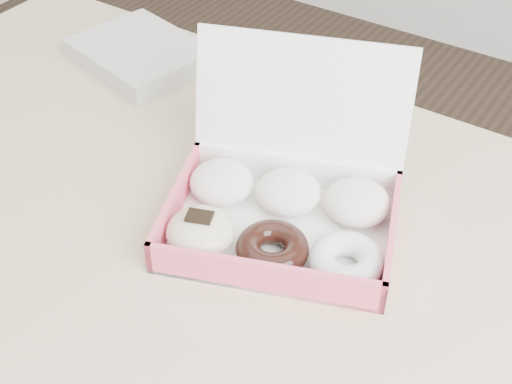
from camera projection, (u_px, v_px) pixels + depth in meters
The scene contains 3 objects.
table at pixel (157, 230), 1.05m from camera, with size 1.20×0.80×0.75m.
donut_box at pixel (281, 206), 0.92m from camera, with size 0.36×0.34×0.21m.
newspapers at pixel (140, 54), 1.26m from camera, with size 0.22×0.18×0.04m, color silver.
Camera 1 is at (0.54, -0.56, 1.40)m, focal length 50.00 mm.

